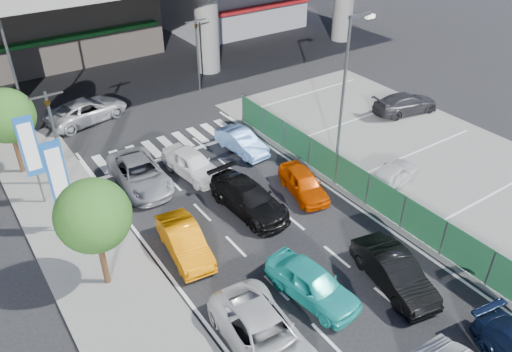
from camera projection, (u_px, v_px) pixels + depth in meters
ground at (308, 272)px, 20.47m from camera, size 120.00×120.00×0.00m
parking_lot at (441, 169)px, 27.06m from camera, size 12.00×28.00×0.06m
sidewalk_left at (108, 282)px, 19.88m from camera, size 4.00×30.00×0.12m
fence_run at (383, 200)px, 23.19m from camera, size 0.16×22.00×1.80m
traffic_light_left at (51, 116)px, 23.70m from camera, size 1.60×1.24×5.20m
traffic_light_right at (196, 36)px, 34.10m from camera, size 1.60×1.24×5.20m
street_lamp_right at (347, 79)px, 25.44m from camera, size 1.65×0.22×8.00m
street_lamp_left at (14, 63)px, 27.34m from camera, size 1.65×0.22×8.00m
signboard_near at (58, 176)px, 20.92m from camera, size 0.80×0.14×4.70m
signboard_far at (30, 149)px, 22.81m from camera, size 0.80×0.14×4.70m
tree_near at (93, 216)px, 18.08m from camera, size 2.80×2.80×4.80m
tree_far at (7, 116)px, 24.97m from camera, size 2.80×2.80×4.80m
sedan_white_mid_left at (264, 336)px, 16.90m from camera, size 2.70×5.14×1.38m
taxi_teal_mid at (312, 283)px, 18.97m from camera, size 2.18×4.24×1.38m
hatch_black_mid_right at (394, 272)px, 19.49m from camera, size 2.24×4.39×1.38m
taxi_orange_left at (184, 241)px, 21.09m from camera, size 1.85×4.09×1.30m
sedan_black_mid at (249, 198)px, 23.67m from camera, size 2.21×4.86×1.38m
taxi_orange_right at (303, 183)px, 24.87m from camera, size 2.25×3.88×1.24m
wagon_silver_front_left at (140, 174)px, 25.47m from camera, size 2.59×5.10×1.38m
sedan_white_front_mid at (192, 163)px, 26.31m from camera, size 2.17×4.23×1.38m
kei_truck_front_right at (242, 142)px, 28.45m from camera, size 1.60×3.78×1.21m
crossing_wagon_silver at (87, 110)px, 31.70m from camera, size 5.56×3.47×1.43m
parked_sedan_white at (392, 175)px, 25.41m from camera, size 3.89×2.24×1.25m
parked_sedan_dgrey at (406, 103)px, 32.60m from camera, size 4.74×2.62×1.30m
traffic_cone at (341, 176)px, 25.81m from camera, size 0.43×0.43×0.68m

